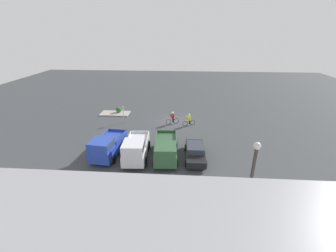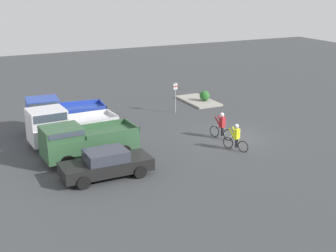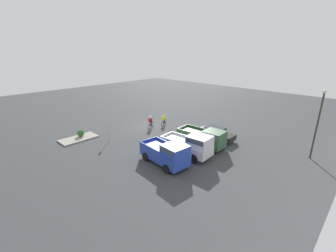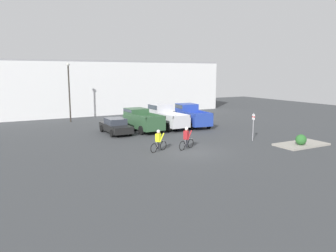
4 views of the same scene
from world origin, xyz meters
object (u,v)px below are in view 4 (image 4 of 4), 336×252
object	(u,v)px
cyclist_0	(186,138)
cyclist_1	(158,140)
pickup_truck_2	(191,115)
lamppost	(69,88)
pickup_truck_0	(142,120)
sedan_0	(116,126)
shrub	(301,140)
pickup_truck_1	(165,116)
fire_lane_sign	(253,124)

from	to	relation	value
cyclist_0	cyclist_1	size ratio (longest dim) A/B	1.04
pickup_truck_2	lamppost	bearing A→B (deg)	139.10
pickup_truck_0	lamppost	world-z (taller)	lamppost
pickup_truck_2	cyclist_1	xyz separation A→B (m)	(-8.00, -8.33, -0.37)
sedan_0	pickup_truck_2	xyz separation A→B (m)	(8.44, 0.27, 0.45)
pickup_truck_2	lamppost	xyz separation A→B (m)	(-10.59, 9.17, 2.75)
sedan_0	lamppost	size ratio (longest dim) A/B	0.69
cyclist_1	pickup_truck_0	bearing A→B (deg)	74.33
cyclist_0	cyclist_1	world-z (taller)	cyclist_0
pickup_truck_2	cyclist_0	distance (m)	10.49
shrub	pickup_truck_1	bearing A→B (deg)	112.15
shrub	pickup_truck_0	bearing A→B (deg)	122.91
lamppost	fire_lane_sign	bearing A→B (deg)	-57.96
lamppost	shrub	bearing A→B (deg)	-58.97
cyclist_1	cyclist_0	bearing A→B (deg)	-9.67
cyclist_0	fire_lane_sign	bearing A→B (deg)	-0.23
shrub	lamppost	bearing A→B (deg)	121.03
pickup_truck_0	pickup_truck_2	xyz separation A→B (m)	(5.66, -0.04, 0.07)
cyclist_0	cyclist_1	xyz separation A→B (m)	(-2.14, 0.36, -0.03)
sedan_0	cyclist_0	size ratio (longest dim) A/B	2.71
sedan_0	cyclist_1	size ratio (longest dim) A/B	2.82
sedan_0	cyclist_0	xyz separation A→B (m)	(2.58, -8.42, 0.12)
pickup_truck_0	lamppost	distance (m)	10.75
pickup_truck_1	pickup_truck_2	bearing A→B (deg)	-8.03
pickup_truck_0	shrub	xyz separation A→B (m)	(7.92, -12.24, -0.54)
pickup_truck_0	shrub	bearing A→B (deg)	-57.09
pickup_truck_1	pickup_truck_2	world-z (taller)	pickup_truck_1
pickup_truck_0	pickup_truck_1	xyz separation A→B (m)	(2.79, 0.36, 0.13)
pickup_truck_1	cyclist_1	bearing A→B (deg)	-120.48
pickup_truck_0	pickup_truck_2	size ratio (longest dim) A/B	1.03
cyclist_0	shrub	bearing A→B (deg)	-23.34
pickup_truck_0	pickup_truck_2	world-z (taller)	pickup_truck_2
pickup_truck_0	cyclist_1	size ratio (longest dim) A/B	3.23
pickup_truck_2	pickup_truck_0	bearing A→B (deg)	179.58
cyclist_1	shrub	size ratio (longest dim) A/B	1.99
pickup_truck_2	pickup_truck_1	bearing A→B (deg)	171.97
pickup_truck_0	cyclist_0	bearing A→B (deg)	-91.36
fire_lane_sign	lamppost	bearing A→B (deg)	122.04
pickup_truck_0	cyclist_0	world-z (taller)	pickup_truck_0
fire_lane_sign	shrub	xyz separation A→B (m)	(1.66, -3.48, -0.85)
fire_lane_sign	shrub	size ratio (longest dim) A/B	2.85
cyclist_0	pickup_truck_1	bearing A→B (deg)	71.76
shrub	cyclist_0	bearing A→B (deg)	156.66
pickup_truck_0	cyclist_1	bearing A→B (deg)	-105.67
sedan_0	cyclist_1	world-z (taller)	cyclist_1
pickup_truck_0	fire_lane_sign	xyz separation A→B (m)	(6.26, -8.76, 0.31)
lamppost	pickup_truck_2	bearing A→B (deg)	-40.90
cyclist_1	pickup_truck_1	bearing A→B (deg)	59.52
sedan_0	pickup_truck_1	bearing A→B (deg)	6.88
lamppost	cyclist_0	bearing A→B (deg)	-75.18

